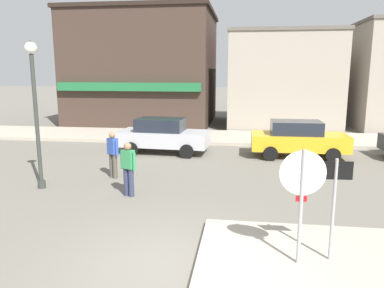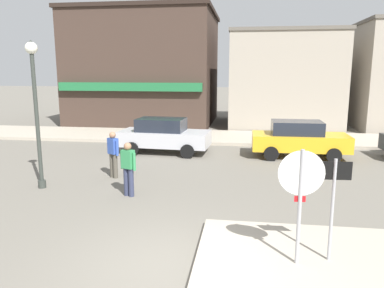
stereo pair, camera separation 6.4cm
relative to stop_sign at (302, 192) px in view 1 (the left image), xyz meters
The scene contains 11 objects.
ground_plane 2.86m from the stop_sign, behind, with size 160.00×160.00×0.00m, color #6B665B.
kerb_far 13.89m from the stop_sign, 100.05° to the left, with size 80.00×4.00×0.15m, color #A89E8C.
stop_sign is the anchor object (origin of this frame).
one_way_sign 0.68m from the stop_sign, 19.22° to the left, with size 0.60×0.07×2.10m.
lamp_post 8.48m from the stop_sign, 151.39° to the left, with size 0.36×0.36×4.54m.
parked_car_nearest 10.70m from the stop_sign, 115.65° to the left, with size 4.11×2.09×1.56m.
parked_car_second 9.70m from the stop_sign, 82.43° to the left, with size 4.01×1.90×1.56m.
pedestrian_crossing_near 7.75m from the stop_sign, 135.20° to the left, with size 0.51×0.38×1.61m.
pedestrian_crossing_far 5.72m from the stop_sign, 140.20° to the left, with size 0.54×0.34×1.61m.
building_corner_shop 21.40m from the stop_sign, 112.15° to the left, with size 9.64×8.69×7.63m.
building_storefront_left_near 19.48m from the stop_sign, 85.96° to the left, with size 6.95×7.41×6.10m.
Camera 1 is at (1.34, -6.34, 3.64)m, focal length 35.00 mm.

